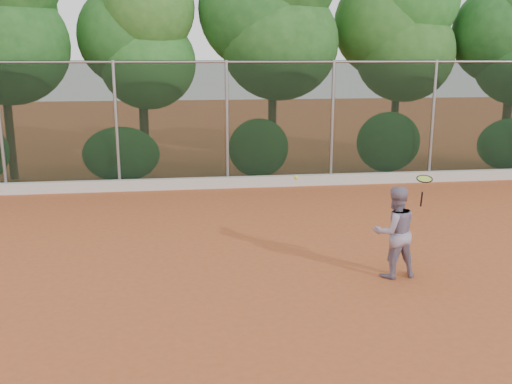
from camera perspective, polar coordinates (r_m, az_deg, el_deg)
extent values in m
plane|color=#A54E27|center=(9.57, 0.81, -8.69)|extent=(80.00, 80.00, 0.00)
cube|color=beige|center=(16.02, -2.79, 0.97)|extent=(24.00, 0.20, 0.30)
imported|color=gray|center=(9.71, 13.68, -3.91)|extent=(0.81, 0.66, 1.55)
cube|color=black|center=(15.93, -2.91, 6.73)|extent=(24.00, 0.01, 3.50)
cylinder|color=gray|center=(15.82, -2.99, 12.86)|extent=(24.00, 0.06, 0.06)
cylinder|color=gray|center=(16.55, -24.20, 5.83)|extent=(0.09, 0.09, 3.50)
cylinder|color=gray|center=(15.96, -13.77, 6.38)|extent=(0.09, 0.09, 3.50)
cylinder|color=gray|center=(15.93, -2.91, 6.73)|extent=(0.09, 0.09, 3.50)
cylinder|color=gray|center=(16.45, 7.63, 6.85)|extent=(0.09, 0.09, 3.50)
cylinder|color=gray|center=(17.48, 17.23, 6.75)|extent=(0.09, 0.09, 3.50)
cylinder|color=#45291A|center=(18.48, -23.39, 5.64)|extent=(0.24, 0.24, 2.90)
ellipsoid|color=#316E2A|center=(18.21, -23.59, 13.29)|extent=(3.50, 2.90, 3.40)
cylinder|color=#3A2916|center=(18.26, -11.08, 5.62)|extent=(0.28, 0.28, 2.40)
ellipsoid|color=#265F20|center=(17.99, -10.76, 12.56)|extent=(2.90, 2.40, 2.80)
ellipsoid|color=#1E521C|center=(18.33, -12.44, 15.00)|extent=(3.20, 2.70, 3.10)
ellipsoid|color=#2D5F20|center=(17.84, -10.69, 17.70)|extent=(2.70, 2.30, 2.90)
cylinder|color=#442F1A|center=(18.13, 1.63, 6.77)|extent=(0.26, 0.26, 3.00)
ellipsoid|color=#35712B|center=(17.94, 2.39, 14.69)|extent=(3.60, 3.00, 3.50)
ellipsoid|color=#30762D|center=(18.21, 0.63, 17.83)|extent=(3.90, 3.20, 3.80)
cylinder|color=#432F1A|center=(19.42, 13.64, 6.40)|extent=(0.24, 0.24, 2.70)
ellipsoid|color=#26521C|center=(19.27, 14.71, 13.30)|extent=(3.20, 2.70, 3.10)
ellipsoid|color=#25571D|center=(19.39, 13.10, 16.05)|extent=(3.50, 2.90, 3.40)
cylinder|color=#462D1B|center=(20.71, 23.66, 5.79)|extent=(0.28, 0.28, 2.50)
ellipsoid|color=#2C6928|center=(20.61, 23.45, 14.31)|extent=(3.30, 2.80, 3.20)
ellipsoid|color=#316F2A|center=(16.88, -13.33, 3.68)|extent=(2.20, 1.16, 1.60)
ellipsoid|color=#316526|center=(16.94, 0.27, 4.42)|extent=(1.80, 1.04, 1.76)
ellipsoid|color=#2D6C29|center=(17.91, 13.09, 4.89)|extent=(2.00, 1.10, 1.84)
ellipsoid|color=#2A6E2C|center=(19.70, 24.05, 4.38)|extent=(2.16, 1.12, 1.64)
cylinder|color=black|center=(9.64, 16.22, -0.69)|extent=(0.05, 0.10, 0.26)
torus|color=black|center=(9.51, 16.50, 1.27)|extent=(0.32, 0.32, 0.09)
cylinder|color=#A3C53A|center=(9.51, 16.50, 1.27)|extent=(0.27, 0.26, 0.06)
sphere|color=#C0DC32|center=(9.62, 4.04, 1.46)|extent=(0.07, 0.07, 0.07)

